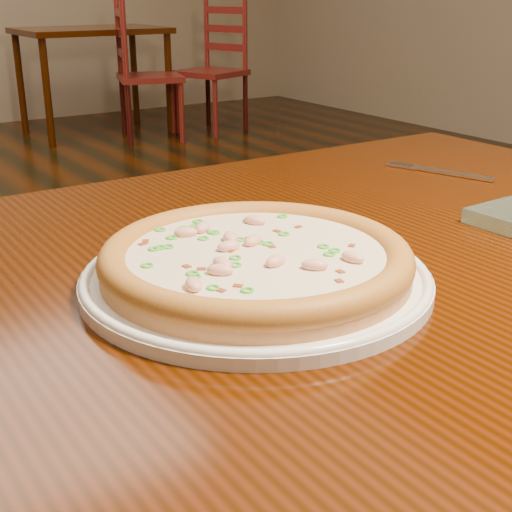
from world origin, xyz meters
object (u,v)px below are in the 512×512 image
pizza (256,259)px  chair_c (142,77)px  plate (256,277)px  bg_table_right (91,42)px  chair_d (216,71)px  hero_table (318,327)px

pizza → chair_c: size_ratio=0.31×
plate → chair_c: bearing=66.5°
bg_table_right → chair_d: (0.79, -0.39, -0.22)m
hero_table → pizza: 0.18m
plate → chair_c: size_ratio=0.35×
hero_table → chair_d: size_ratio=1.26×
plate → chair_d: bearing=60.0°
plate → pizza: size_ratio=1.12×
hero_table → plate: plate is taller
chair_d → hero_table: bearing=-119.1°
plate → bg_table_right: 4.80m
plate → pizza: (-0.00, 0.00, 0.02)m
plate → chair_d: size_ratio=0.35×
hero_table → chair_d: chair_d is taller
plate → chair_c: chair_c is taller
hero_table → bg_table_right: bearing=71.7°
pizza → chair_c: 4.49m
pizza → chair_d: size_ratio=0.31×
bg_table_right → chair_c: chair_c is taller
plate → pizza: bearing=152.7°
chair_d → bg_table_right: bearing=153.4°
hero_table → pizza: bearing=-157.4°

